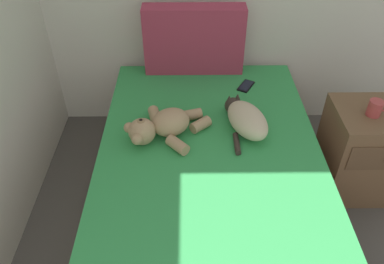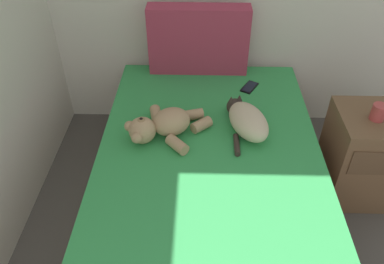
% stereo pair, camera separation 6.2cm
% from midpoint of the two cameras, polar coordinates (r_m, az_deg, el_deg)
% --- Properties ---
extents(bed, '(1.27, 2.02, 0.53)m').
position_cam_midpoint_polar(bed, '(2.26, 1.75, -8.70)').
color(bed, brown).
rests_on(bed, ground_plane).
extents(patterned_cushion, '(0.68, 0.14, 0.47)m').
position_cam_midpoint_polar(patterned_cushion, '(2.69, -0.39, 13.46)').
color(patterned_cushion, '#A5334C').
rests_on(patterned_cushion, bed).
extents(cat, '(0.29, 0.44, 0.15)m').
position_cam_midpoint_polar(cat, '(2.22, 7.15, 1.94)').
color(cat, '#C6B293').
rests_on(cat, bed).
extents(teddy_bear, '(0.49, 0.40, 0.16)m').
position_cam_midpoint_polar(teddy_bear, '(2.17, -5.18, 0.94)').
color(teddy_bear, tan).
rests_on(teddy_bear, bed).
extents(cell_phone, '(0.14, 0.16, 0.01)m').
position_cam_midpoint_polar(cell_phone, '(2.63, 7.31, 6.77)').
color(cell_phone, black).
rests_on(cell_phone, bed).
extents(nightstand, '(0.49, 0.45, 0.61)m').
position_cam_midpoint_polar(nightstand, '(2.66, 23.66, -2.61)').
color(nightstand, brown).
rests_on(nightstand, ground_plane).
extents(mug, '(0.12, 0.08, 0.09)m').
position_cam_midpoint_polar(mug, '(2.42, 24.83, 3.23)').
color(mug, '#B23F3F').
rests_on(mug, nightstand).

